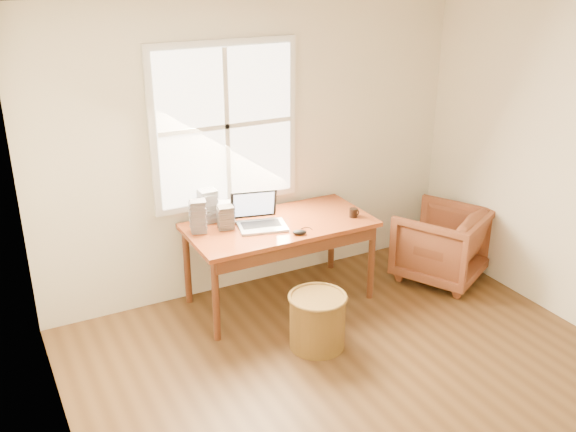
% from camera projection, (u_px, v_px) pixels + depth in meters
% --- Properties ---
extents(room_shell, '(4.04, 4.54, 2.64)m').
position_uv_depth(room_shell, '(396.00, 231.00, 3.94)').
color(room_shell, brown).
rests_on(room_shell, ground).
extents(desk, '(1.60, 0.80, 0.04)m').
position_uv_depth(desk, '(280.00, 225.00, 5.52)').
color(desk, brown).
rests_on(desk, room_shell).
extents(armchair, '(1.01, 1.02, 0.69)m').
position_uv_depth(armchair, '(441.00, 244.00, 6.07)').
color(armchair, brown).
rests_on(armchair, room_shell).
extents(wicker_stool, '(0.52, 0.52, 0.44)m').
position_uv_depth(wicker_stool, '(317.00, 322.00, 5.03)').
color(wicker_stool, brown).
rests_on(wicker_stool, room_shell).
extents(laptop, '(0.52, 0.54, 0.32)m').
position_uv_depth(laptop, '(262.00, 210.00, 5.35)').
color(laptop, '#AEB1B5').
rests_on(laptop, desk).
extents(mouse, '(0.14, 0.11, 0.04)m').
position_uv_depth(mouse, '(300.00, 232.00, 5.28)').
color(mouse, black).
rests_on(mouse, desk).
extents(coffee_mug, '(0.09, 0.09, 0.08)m').
position_uv_depth(coffee_mug, '(353.00, 213.00, 5.62)').
color(coffee_mug, black).
rests_on(coffee_mug, desk).
extents(cd_stack_a, '(0.16, 0.14, 0.29)m').
position_uv_depth(cd_stack_a, '(208.00, 206.00, 5.49)').
color(cd_stack_a, silver).
rests_on(cd_stack_a, desk).
extents(cd_stack_b, '(0.15, 0.13, 0.20)m').
position_uv_depth(cd_stack_b, '(225.00, 218.00, 5.36)').
color(cd_stack_b, '#28272C').
rests_on(cd_stack_b, desk).
extents(cd_stack_c, '(0.15, 0.14, 0.28)m').
position_uv_depth(cd_stack_c, '(198.00, 216.00, 5.28)').
color(cd_stack_c, '#9594A1').
rests_on(cd_stack_c, desk).
extents(cd_stack_d, '(0.18, 0.17, 0.18)m').
position_uv_depth(cd_stack_d, '(227.00, 212.00, 5.51)').
color(cd_stack_d, silver).
rests_on(cd_stack_d, desk).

